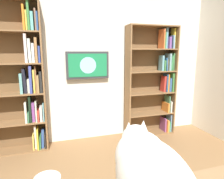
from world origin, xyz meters
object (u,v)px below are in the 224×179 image
at_px(wall_mounted_tv, 88,65).
at_px(bookshelf_right, 21,80).
at_px(cat, 149,173).
at_px(bookshelf_left, 155,80).

bearing_deg(wall_mounted_tv, bookshelf_right, 4.67).
relative_size(wall_mounted_tv, cat, 1.01).
height_order(bookshelf_right, wall_mounted_tv, bookshelf_right).
bearing_deg(bookshelf_right, bookshelf_left, -179.93).
bearing_deg(cat, bookshelf_left, -119.91).
bearing_deg(cat, wall_mounted_tv, -94.14).
distance_m(bookshelf_right, wall_mounted_tv, 1.03).
bearing_deg(wall_mounted_tv, cat, 85.86).
bearing_deg(cat, bookshelf_right, -71.22).
xyz_separation_m(bookshelf_right, wall_mounted_tv, (-1.01, -0.08, 0.19)).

